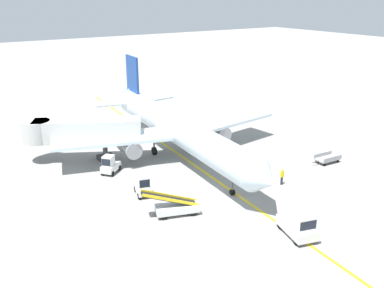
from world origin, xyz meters
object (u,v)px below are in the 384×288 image
safety_cone_nose_right (230,132)px  belt_loader_forward_hold (176,206)px  baggage_tug_by_cargo_door (110,165)px  airliner (176,128)px  baggage_tug_near_wing (143,186)px  baggage_cart_loaded (327,159)px  jet_bridge (76,131)px  ground_crew_marshaller (282,176)px  safety_cone_nose_left (229,165)px  pushback_tug (299,225)px

safety_cone_nose_right → belt_loader_forward_hold: bearing=-139.4°
baggage_tug_by_cargo_door → airliner: bearing=4.7°
baggage_tug_by_cargo_door → safety_cone_nose_right: (19.38, 3.92, -0.71)m
airliner → baggage_tug_near_wing: size_ratio=13.35×
baggage_cart_loaded → jet_bridge: bearing=145.4°
belt_loader_forward_hold → ground_crew_marshaller: size_ratio=3.03×
baggage_tug_near_wing → baggage_tug_by_cargo_door: (-0.58, 6.66, 0.00)m
jet_bridge → belt_loader_forward_hold: jet_bridge is taller
baggage_tug_near_wing → baggage_tug_by_cargo_door: bearing=95.0°
baggage_tug_near_wing → belt_loader_forward_hold: 5.02m
jet_bridge → ground_crew_marshaller: size_ratio=7.38×
ground_crew_marshaller → safety_cone_nose_left: ground_crew_marshaller is taller
baggage_tug_near_wing → safety_cone_nose_right: baggage_tug_near_wing is taller
jet_bridge → baggage_tug_by_cargo_door: size_ratio=4.69×
airliner → safety_cone_nose_right: (10.68, 3.20, -3.20)m
airliner → pushback_tug: bearing=-93.0°
jet_bridge → baggage_cart_loaded: jet_bridge is taller
baggage_tug_by_cargo_door → jet_bridge: bearing=105.9°
belt_loader_forward_hold → ground_crew_marshaller: (12.16, -0.53, 0.13)m
baggage_cart_loaded → belt_loader_forward_hold: bearing=-177.4°
baggage_cart_loaded → baggage_tug_by_cargo_door: bearing=154.2°
ground_crew_marshaller → safety_cone_nose_left: size_ratio=3.86×
jet_bridge → ground_crew_marshaller: (15.03, -17.78, -2.63)m
pushback_tug → belt_loader_forward_hold: (-6.35, 8.38, -0.22)m
belt_loader_forward_hold → jet_bridge: bearing=99.4°
pushback_tug → baggage_cart_loaded: 17.19m
airliner → safety_cone_nose_right: airliner is taller
safety_cone_nose_left → safety_cone_nose_right: (7.58, 9.56, 0.00)m
airliner → baggage_tug_by_cargo_door: size_ratio=13.22×
airliner → pushback_tug: 20.90m
jet_bridge → airliner: bearing=-25.5°
baggage_cart_loaded → safety_cone_nose_left: (-10.23, 5.03, -0.25)m
airliner → ground_crew_marshaller: (4.72, -12.87, -2.51)m
baggage_tug_near_wing → jet_bridge: bearing=100.1°
baggage_tug_near_wing → baggage_tug_by_cargo_door: size_ratio=0.99×
jet_bridge → baggage_tug_by_cargo_door: (1.60, -5.63, -2.62)m
belt_loader_forward_hold → ground_crew_marshaller: bearing=-2.5°
baggage_tug_by_cargo_door → belt_loader_forward_hold: (1.26, -11.63, -0.15)m
ground_crew_marshaller → jet_bridge: bearing=130.2°
jet_bridge → safety_cone_nose_left: size_ratio=28.50×
baggage_cart_loaded → baggage_tug_near_wing: bearing=169.4°
pushback_tug → ground_crew_marshaller: pushback_tug is taller
baggage_tug_near_wing → belt_loader_forward_hold: size_ratio=0.51×
pushback_tug → belt_loader_forward_hold: bearing=127.2°
airliner → pushback_tug: airliner is taller
jet_bridge → baggage_cart_loaded: 28.88m
jet_bridge → belt_loader_forward_hold: bearing=-80.6°
baggage_cart_loaded → safety_cone_nose_right: (-2.65, 14.59, -0.25)m
belt_loader_forward_hold → ground_crew_marshaller: 12.17m
jet_bridge → baggage_tug_near_wing: size_ratio=4.74×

